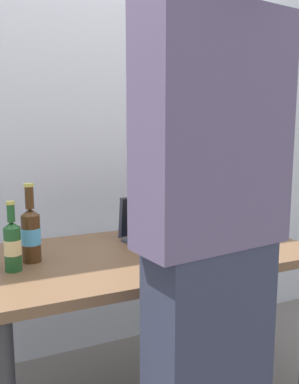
# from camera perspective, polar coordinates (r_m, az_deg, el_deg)

# --- Properties ---
(desk) EXTENTS (1.36, 0.74, 0.75)m
(desk) POSITION_cam_1_polar(r_m,az_deg,el_deg) (1.80, -0.10, -10.50)
(desk) COLOR brown
(desk) RESTS_ON ground
(laptop) EXTENTS (0.36, 0.31, 0.20)m
(laptop) POSITION_cam_1_polar(r_m,az_deg,el_deg) (1.92, 1.11, -5.29)
(laptop) COLOR #383D4C
(laptop) RESTS_ON desk
(beer_bottle_dark) EXTENTS (0.07, 0.07, 0.31)m
(beer_bottle_dark) POSITION_cam_1_polar(r_m,az_deg,el_deg) (1.66, -16.11, -5.44)
(beer_bottle_dark) COLOR #472B14
(beer_bottle_dark) RESTS_ON desk
(beer_bottle_brown) EXTENTS (0.06, 0.06, 0.26)m
(beer_bottle_brown) POSITION_cam_1_polar(r_m,az_deg,el_deg) (1.58, -18.45, -6.90)
(beer_bottle_brown) COLOR #1E5123
(beer_bottle_brown) RESTS_ON desk
(person_figure) EXTENTS (0.47, 0.29, 1.81)m
(person_figure) POSITION_cam_1_polar(r_m,az_deg,el_deg) (1.21, 8.55, -7.44)
(person_figure) COLOR #2D3347
(person_figure) RESTS_ON ground
(back_wall) EXTENTS (6.00, 0.10, 2.60)m
(back_wall) POSITION_cam_1_polar(r_m,az_deg,el_deg) (2.33, -7.23, 9.74)
(back_wall) COLOR silver
(back_wall) RESTS_ON ground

